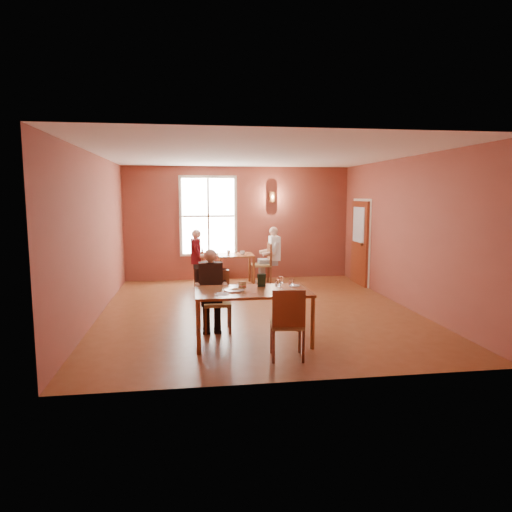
{
  "coord_description": "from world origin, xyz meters",
  "views": [
    {
      "loc": [
        -1.28,
        -8.65,
        2.24
      ],
      "look_at": [
        0.0,
        0.2,
        1.05
      ],
      "focal_mm": 32.0,
      "sensor_mm": 36.0,
      "label": 1
    }
  ],
  "objects": [
    {
      "name": "diner_maroon",
      "position": [
        -0.84,
        2.63,
        0.69
      ],
      "size": [
        0.55,
        0.55,
        1.37
      ],
      "primitive_type": null,
      "rotation": [
        0.0,
        0.0,
        -1.57
      ],
      "color": "maroon",
      "rests_on": "ground"
    },
    {
      "name": "diner_white",
      "position": [
        0.52,
        2.63,
        0.7
      ],
      "size": [
        0.56,
        0.56,
        1.4
      ],
      "primitive_type": null,
      "rotation": [
        0.0,
        0.0,
        1.57
      ],
      "color": "white",
      "rests_on": "ground"
    },
    {
      "name": "chair_diner_main",
      "position": [
        -0.86,
        -1.28,
        0.5
      ],
      "size": [
        0.44,
        0.44,
        0.99
      ],
      "primitive_type": null,
      "rotation": [
        0.0,
        0.0,
        3.14
      ],
      "color": "brown",
      "rests_on": "ground"
    },
    {
      "name": "door",
      "position": [
        2.94,
        2.3,
        1.05
      ],
      "size": [
        0.12,
        1.04,
        2.1
      ],
      "primitive_type": "cube",
      "color": "maroon",
      "rests_on": "ground"
    },
    {
      "name": "goblet_c",
      "position": [
        -0.01,
        -2.13,
        0.91
      ],
      "size": [
        0.11,
        0.11,
        0.2
      ],
      "primitive_type": null,
      "rotation": [
        0.0,
        0.0,
        -0.42
      ],
      "color": "white",
      "rests_on": "main_table"
    },
    {
      "name": "goblet_a",
      "position": [
        0.1,
        -1.84,
        0.91
      ],
      "size": [
        0.09,
        0.09,
        0.2
      ],
      "primitive_type": null,
      "rotation": [
        0.0,
        0.0,
        0.14
      ],
      "color": "white",
      "rests_on": "main_table"
    },
    {
      "name": "knife",
      "position": [
        -0.44,
        -2.19,
        0.81
      ],
      "size": [
        0.21,
        0.08,
        0.0
      ],
      "primitive_type": "cube",
      "rotation": [
        0.0,
        0.0,
        0.3
      ],
      "color": "silver",
      "rests_on": "main_table"
    },
    {
      "name": "menu_stand",
      "position": [
        -0.18,
        -1.68,
        0.92
      ],
      "size": [
        0.14,
        0.09,
        0.21
      ],
      "primitive_type": "cube",
      "rotation": [
        0.0,
        0.0,
        0.23
      ],
      "color": "black",
      "rests_on": "main_table"
    },
    {
      "name": "diner_main",
      "position": [
        -0.86,
        -1.31,
        0.65
      ],
      "size": [
        0.52,
        0.52,
        1.3
      ],
      "primitive_type": null,
      "rotation": [
        0.0,
        0.0,
        3.14
      ],
      "color": "#3A2618",
      "rests_on": "ground"
    },
    {
      "name": "napkin",
      "position": [
        -0.83,
        -2.13,
        0.81
      ],
      "size": [
        0.19,
        0.19,
        0.01
      ],
      "primitive_type": "cube",
      "rotation": [
        0.0,
        0.0,
        -0.12
      ],
      "color": "white",
      "rests_on": "main_table"
    },
    {
      "name": "sandwich",
      "position": [
        -0.51,
        -1.84,
        0.87
      ],
      "size": [
        0.12,
        0.12,
        0.11
      ],
      "primitive_type": "cube",
      "rotation": [
        0.0,
        0.0,
        0.59
      ],
      "color": "#D6B76D",
      "rests_on": "main_table"
    },
    {
      "name": "chair_diner_maroon",
      "position": [
        -0.81,
        2.63,
        0.47
      ],
      "size": [
        0.41,
        0.41,
        0.93
      ],
      "primitive_type": null,
      "rotation": [
        0.0,
        0.0,
        -1.57
      ],
      "color": "brown",
      "rests_on": "ground"
    },
    {
      "name": "second_table",
      "position": [
        -0.16,
        2.63,
        0.39
      ],
      "size": [
        0.88,
        0.88,
        0.78
      ],
      "primitive_type": null,
      "color": "brown",
      "rests_on": "ground"
    },
    {
      "name": "cup_a",
      "position": [
        -0.01,
        2.52,
        0.83
      ],
      "size": [
        0.13,
        0.13,
        0.1
      ],
      "primitive_type": "imported",
      "rotation": [
        0.0,
        0.0,
        0.02
      ],
      "color": "white",
      "rests_on": "second_table"
    },
    {
      "name": "wall_sconce",
      "position": [
        0.9,
        3.4,
        2.2
      ],
      "size": [
        0.16,
        0.16,
        0.28
      ],
      "primitive_type": "cylinder",
      "color": "brown",
      "rests_on": "wall_back"
    },
    {
      "name": "main_table",
      "position": [
        -0.36,
        -1.93,
        0.41
      ],
      "size": [
        1.73,
        0.97,
        0.81
      ],
      "primitive_type": null,
      "color": "brown",
      "rests_on": "ground"
    },
    {
      "name": "chair_diner_white",
      "position": [
        0.49,
        2.63,
        0.52
      ],
      "size": [
        0.46,
        0.46,
        1.04
      ],
      "primitive_type": null,
      "rotation": [
        0.0,
        0.0,
        1.57
      ],
      "color": "#442A14",
      "rests_on": "ground"
    },
    {
      "name": "goblet_b",
      "position": [
        0.22,
        -2.03,
        0.91
      ],
      "size": [
        0.09,
        0.09,
        0.19
      ],
      "primitive_type": null,
      "rotation": [
        0.0,
        0.0,
        -0.21
      ],
      "color": "white",
      "rests_on": "main_table"
    },
    {
      "name": "plate_food",
      "position": [
        -0.64,
        -1.93,
        0.83
      ],
      "size": [
        0.39,
        0.39,
        0.04
      ],
      "primitive_type": "cylinder",
      "rotation": [
        0.0,
        0.0,
        0.35
      ],
      "color": "white",
      "rests_on": "main_table"
    },
    {
      "name": "cup_b",
      "position": [
        -0.33,
        2.72,
        0.82
      ],
      "size": [
        0.13,
        0.13,
        0.09
      ],
      "primitive_type": "imported",
      "rotation": [
        0.0,
        0.0,
        -0.34
      ],
      "color": "white",
      "rests_on": "second_table"
    },
    {
      "name": "ceiling",
      "position": [
        0.0,
        0.0,
        3.0
      ],
      "size": [
        6.0,
        7.0,
        0.04
      ],
      "primitive_type": "cube",
      "color": "white",
      "rests_on": "wall_back"
    },
    {
      "name": "wall_left",
      "position": [
        -3.0,
        0.0,
        1.5
      ],
      "size": [
        0.04,
        7.0,
        3.0
      ],
      "primitive_type": "cube",
      "color": "brown",
      "rests_on": "ground"
    },
    {
      "name": "wall_back",
      "position": [
        0.0,
        3.5,
        1.5
      ],
      "size": [
        6.0,
        0.04,
        3.0
      ],
      "primitive_type": "cube",
      "color": "brown",
      "rests_on": "ground"
    },
    {
      "name": "wall_front",
      "position": [
        0.0,
        -3.5,
        1.5
      ],
      "size": [
        6.0,
        0.04,
        3.0
      ],
      "primitive_type": "cube",
      "color": "brown",
      "rests_on": "ground"
    },
    {
      "name": "ground",
      "position": [
        0.0,
        0.0,
        0.0
      ],
      "size": [
        6.0,
        7.0,
        0.01
      ],
      "primitive_type": "cube",
      "color": "brown",
      "rests_on": "ground"
    },
    {
      "name": "sunglasses",
      "position": [
        0.2,
        -2.25,
        0.82
      ],
      "size": [
        0.14,
        0.09,
        0.02
      ],
      "primitive_type": "cube",
      "rotation": [
        0.0,
        0.0,
        0.36
      ],
      "color": "black",
      "rests_on": "main_table"
    },
    {
      "name": "window",
      "position": [
        -0.8,
        3.45,
        1.7
      ],
      "size": [
        1.36,
        0.1,
        1.96
      ],
      "primitive_type": "cube",
      "color": "white",
      "rests_on": "wall_back"
    },
    {
      "name": "wall_right",
      "position": [
        3.0,
        0.0,
        1.5
      ],
      "size": [
        0.04,
        7.0,
        3.0
      ],
      "primitive_type": "cube",
      "color": "brown",
      "rests_on": "ground"
    },
    {
      "name": "chair_empty",
      "position": [
        0.01,
        -2.68,
        0.5
      ],
      "size": [
        0.49,
        0.49,
        1.0
      ],
      "primitive_type": null,
      "rotation": [
        0.0,
        0.0,
        -0.11
      ],
      "color": "#4D2D19",
      "rests_on": "ground"
    },
    {
      "name": "side_plate",
      "position": [
        0.34,
        -1.71,
        0.82
      ],
      "size": [
        0.23,
        0.23,
        0.01
      ],
      "primitive_type": "cylinder",
      "rotation": [
        0.0,
        0.0,
        -0.38
      ],
      "color": "white",
      "rests_on": "main_table"
    }
  ]
}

